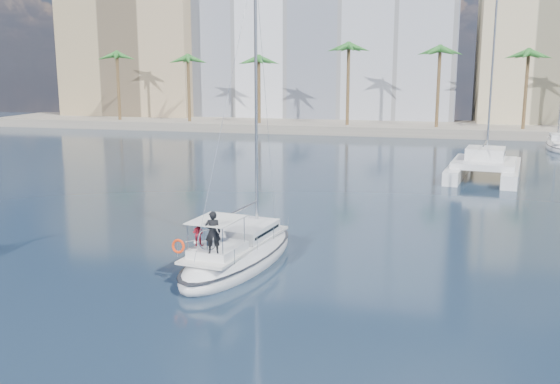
# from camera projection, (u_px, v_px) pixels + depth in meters

# --- Properties ---
(ground) EXTENTS (160.00, 160.00, 0.00)m
(ground) POSITION_uv_depth(u_px,v_px,m) (292.00, 260.00, 30.16)
(ground) COLOR black
(ground) RESTS_ON ground
(quay) EXTENTS (120.00, 14.00, 1.20)m
(quay) POSITION_uv_depth(u_px,v_px,m) (389.00, 127.00, 88.03)
(quay) COLOR gray
(quay) RESTS_ON ground
(building_modern) EXTENTS (42.00, 16.00, 28.00)m
(building_modern) POSITION_uv_depth(u_px,v_px,m) (321.00, 35.00, 99.59)
(building_modern) COLOR silver
(building_modern) RESTS_ON ground
(building_tan_left) EXTENTS (22.00, 14.00, 22.00)m
(building_tan_left) POSITION_uv_depth(u_px,v_px,m) (139.00, 54.00, 103.50)
(building_tan_left) COLOR tan
(building_tan_left) RESTS_ON ground
(building_beige) EXTENTS (20.00, 14.00, 20.00)m
(building_beige) POSITION_uv_depth(u_px,v_px,m) (550.00, 60.00, 89.48)
(building_beige) COLOR beige
(building_beige) RESTS_ON ground
(palm_left) EXTENTS (3.60, 3.60, 12.30)m
(palm_left) POSITION_uv_depth(u_px,v_px,m) (152.00, 58.00, 90.34)
(palm_left) COLOR brown
(palm_left) RESTS_ON ground
(palm_centre) EXTENTS (3.60, 3.60, 12.30)m
(palm_centre) POSITION_uv_depth(u_px,v_px,m) (389.00, 57.00, 82.28)
(palm_centre) COLOR brown
(palm_centre) RESTS_ON ground
(main_sloop) EXTENTS (4.57, 10.27, 14.72)m
(main_sloop) POSITION_uv_depth(u_px,v_px,m) (239.00, 254.00, 29.45)
(main_sloop) COLOR silver
(main_sloop) RESTS_ON ground
(catamaran) EXTENTS (6.96, 11.65, 16.16)m
(catamaran) POSITION_uv_depth(u_px,v_px,m) (485.00, 164.00, 52.14)
(catamaran) COLOR silver
(catamaran) RESTS_ON ground
(seagull) EXTENTS (1.22, 0.52, 0.22)m
(seagull) POSITION_uv_depth(u_px,v_px,m) (197.00, 242.00, 31.81)
(seagull) COLOR silver
(seagull) RESTS_ON ground
(moored_yacht_a) EXTENTS (3.37, 9.52, 11.90)m
(moored_yacht_a) POSITION_uv_depth(u_px,v_px,m) (558.00, 149.00, 70.10)
(moored_yacht_a) COLOR silver
(moored_yacht_a) RESTS_ON ground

